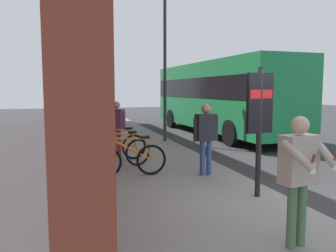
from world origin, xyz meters
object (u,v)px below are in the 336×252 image
Objects in this scene: bicycle_leaning_wall at (120,153)px; tourist_with_hotdogs at (300,167)px; bicycle_mid_rack at (117,147)px; transit_info_sign at (260,111)px; pedestrian_crossing_street at (206,132)px; bicycle_far_end at (130,160)px; pedestrian_by_facade at (117,122)px; city_bus at (219,94)px; street_lamp at (165,55)px.

tourist_with_hotdogs is at bearing -163.26° from bicycle_leaning_wall.
bicycle_mid_rack is 4.68m from transit_info_sign.
tourist_with_hotdogs is (-3.75, 0.30, 0.01)m from pedestrian_crossing_street.
pedestrian_by_facade is (2.77, -0.10, 0.61)m from bicycle_far_end.
bicycle_leaning_wall is 2.32m from pedestrian_crossing_street.
transit_info_sign reaches higher than tourist_with_hotdogs.
city_bus reaches higher than tourist_with_hotdogs.
pedestrian_by_facade is at bearing -2.01° from bicycle_far_end.
transit_info_sign is at bearing -17.37° from tourist_with_hotdogs.
transit_info_sign is 0.23× the size of city_bus.
city_bus is 12.17m from tourist_with_hotdogs.
street_lamp is at bearing -5.80° from pedestrian_crossing_street.
tourist_with_hotdogs is at bearing -166.23° from bicycle_mid_rack.
city_bus reaches higher than pedestrian_crossing_street.
pedestrian_crossing_street reaches higher than bicycle_mid_rack.
tourist_with_hotdogs is (-4.12, -1.43, 0.64)m from bicycle_far_end.
pedestrian_by_facade is at bearing -5.77° from bicycle_leaning_wall.
street_lamp is at bearing -43.93° from pedestrian_by_facade.
transit_info_sign is 1.89m from pedestrian_crossing_street.
street_lamp reaches higher than transit_info_sign.
city_bus is 6.34× the size of tourist_with_hotdogs.
city_bus is at bearing -46.03° from bicycle_mid_rack.
bicycle_far_end is 1.88m from pedestrian_crossing_street.
pedestrian_by_facade is 3.54m from pedestrian_crossing_street.
tourist_with_hotdogs is at bearing 175.35° from pedestrian_crossing_street.
pedestrian_crossing_street is (1.77, 0.32, -0.58)m from transit_info_sign.
tourist_with_hotdogs is at bearing 160.00° from city_bus.
bicycle_leaning_wall is at bearing 138.36° from city_bus.
city_bus is at bearing -41.64° from bicycle_leaning_wall.
bicycle_leaning_wall is 1.03× the size of tourist_with_hotdogs.
tourist_with_hotdogs is (-6.89, -1.33, 0.03)m from pedestrian_by_facade.
tourist_with_hotdogs is at bearing 162.63° from transit_info_sign.
bicycle_far_end is 1.08× the size of pedestrian_by_facade.
pedestrian_by_facade is 0.98× the size of pedestrian_crossing_street.
tourist_with_hotdogs reaches higher than bicycle_leaning_wall.
street_lamp is (7.17, -0.23, 1.73)m from transit_info_sign.
pedestrian_by_facade is 0.98× the size of tourist_with_hotdogs.
transit_info_sign is 1.44× the size of tourist_with_hotdogs.
transit_info_sign reaches higher than bicycle_mid_rack.
pedestrian_crossing_street is (-3.14, -1.63, 0.02)m from pedestrian_by_facade.
bicycle_leaning_wall is 0.16× the size of city_bus.
bicycle_far_end is 2.84m from pedestrian_by_facade.
street_lamp is at bearing -24.36° from bicycle_far_end.
bicycle_far_end is 0.74× the size of transit_info_sign.
bicycle_far_end is at bearing 43.70° from transit_info_sign.
bicycle_leaning_wall is at bearing 177.17° from bicycle_mid_rack.
transit_info_sign is 10.07m from city_bus.
bicycle_far_end and bicycle_leaning_wall have the same top height.
pedestrian_crossing_street and tourist_with_hotdogs have the same top height.
pedestrian_crossing_street is at bearing -102.16° from bicycle_far_end.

